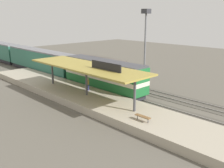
{
  "coord_description": "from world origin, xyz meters",
  "views": [
    {
      "loc": [
        -24.13,
        -24.59,
        10.74
      ],
      "look_at": [
        -1.38,
        -1.31,
        2.0
      ],
      "focal_mm": 41.1,
      "sensor_mm": 36.0,
      "label": 1
    }
  ],
  "objects": [
    {
      "name": "freight_car",
      "position": [
        4.6,
        8.57,
        1.97
      ],
      "size": [
        2.8,
        12.0,
        3.54
      ],
      "color": "#28282D",
      "rests_on": "track_far"
    },
    {
      "name": "locomotive",
      "position": [
        0.0,
        1.89,
        2.41
      ],
      "size": [
        2.93,
        14.43,
        4.44
      ],
      "color": "#28282D",
      "rests_on": "track_near"
    },
    {
      "name": "ground_plane",
      "position": [
        2.0,
        0.0,
        0.0
      ],
      "size": [
        120.0,
        120.0,
        0.0
      ],
      "primitive_type": "plane",
      "color": "#5B564C"
    },
    {
      "name": "station_canopy",
      "position": [
        -4.6,
        -0.09,
        4.53
      ],
      "size": [
        5.2,
        18.0,
        4.7
      ],
      "color": "#47474C",
      "rests_on": "platform"
    },
    {
      "name": "platform",
      "position": [
        -4.6,
        0.0,
        0.45
      ],
      "size": [
        6.0,
        44.0,
        0.9
      ],
      "primitive_type": "cube",
      "color": "#A89E89",
      "rests_on": "ground"
    },
    {
      "name": "passenger_carriage_front",
      "position": [
        0.0,
        19.89,
        2.31
      ],
      "size": [
        2.9,
        20.0,
        4.24
      ],
      "color": "#28282D",
      "rests_on": "track_near"
    },
    {
      "name": "person_waiting",
      "position": [
        -3.2,
        1.49,
        1.85
      ],
      "size": [
        0.34,
        0.34,
        1.71
      ],
      "color": "navy",
      "rests_on": "platform"
    },
    {
      "name": "platform_bench",
      "position": [
        -6.0,
        -10.26,
        1.34
      ],
      "size": [
        0.44,
        1.7,
        0.5
      ],
      "color": "#333338",
      "rests_on": "platform"
    },
    {
      "name": "track_near",
      "position": [
        0.0,
        0.0,
        0.03
      ],
      "size": [
        3.2,
        110.0,
        0.16
      ],
      "color": "#4E4941",
      "rests_on": "ground"
    },
    {
      "name": "track_far",
      "position": [
        4.6,
        0.0,
        0.03
      ],
      "size": [
        3.2,
        110.0,
        0.16
      ],
      "color": "#4E4941",
      "rests_on": "ground"
    },
    {
      "name": "light_mast",
      "position": [
        7.8,
        0.65,
        8.4
      ],
      "size": [
        1.1,
        1.1,
        11.7
      ],
      "color": "slate",
      "rests_on": "ground"
    }
  ]
}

